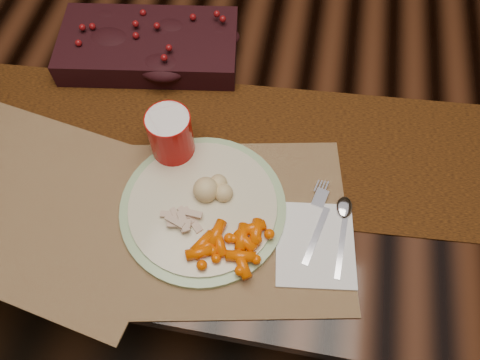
% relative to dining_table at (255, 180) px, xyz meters
% --- Properties ---
extents(floor, '(5.00, 5.00, 0.00)m').
position_rel_dining_table_xyz_m(floor, '(0.00, 0.00, -0.38)').
color(floor, black).
rests_on(floor, ground).
extents(dining_table, '(1.80, 1.00, 0.75)m').
position_rel_dining_table_xyz_m(dining_table, '(0.00, 0.00, 0.00)').
color(dining_table, black).
rests_on(dining_table, floor).
extents(table_runner, '(1.53, 0.41, 0.00)m').
position_rel_dining_table_xyz_m(table_runner, '(0.05, -0.14, 0.38)').
color(table_runner, '#3C2108').
rests_on(table_runner, dining_table).
extents(centerpiece, '(0.40, 0.24, 0.07)m').
position_rel_dining_table_xyz_m(centerpiece, '(-0.25, 0.06, 0.42)').
color(centerpiece, black).
rests_on(centerpiece, table_runner).
extents(placemat_main, '(0.52, 0.42, 0.00)m').
position_rel_dining_table_xyz_m(placemat_main, '(-0.03, -0.31, 0.38)').
color(placemat_main, '#9D7455').
rests_on(placemat_main, dining_table).
extents(placemat_second, '(0.53, 0.42, 0.00)m').
position_rel_dining_table_xyz_m(placemat_second, '(-0.34, -0.33, 0.38)').
color(placemat_second, brown).
rests_on(placemat_second, dining_table).
extents(dinner_plate, '(0.33, 0.33, 0.02)m').
position_rel_dining_table_xyz_m(dinner_plate, '(-0.06, -0.29, 0.39)').
color(dinner_plate, beige).
rests_on(dinner_plate, placemat_main).
extents(baby_carrots, '(0.14, 0.12, 0.02)m').
position_rel_dining_table_xyz_m(baby_carrots, '(0.00, -0.36, 0.40)').
color(baby_carrots, '#E65200').
rests_on(baby_carrots, dinner_plate).
extents(mashed_potatoes, '(0.10, 0.09, 0.04)m').
position_rel_dining_table_xyz_m(mashed_potatoes, '(-0.05, -0.25, 0.42)').
color(mashed_potatoes, '#EBC985').
rests_on(mashed_potatoes, dinner_plate).
extents(turkey_shreds, '(0.08, 0.07, 0.02)m').
position_rel_dining_table_xyz_m(turkey_shreds, '(-0.08, -0.33, 0.40)').
color(turkey_shreds, tan).
rests_on(turkey_shreds, dinner_plate).
extents(napkin, '(0.15, 0.17, 0.01)m').
position_rel_dining_table_xyz_m(napkin, '(0.15, -0.32, 0.38)').
color(napkin, white).
rests_on(napkin, placemat_main).
extents(fork, '(0.06, 0.15, 0.00)m').
position_rel_dining_table_xyz_m(fork, '(0.15, -0.29, 0.39)').
color(fork, '#BABABA').
rests_on(fork, napkin).
extents(spoon, '(0.04, 0.15, 0.00)m').
position_rel_dining_table_xyz_m(spoon, '(0.19, -0.30, 0.39)').
color(spoon, silver).
rests_on(spoon, napkin).
extents(red_cup, '(0.10, 0.10, 0.11)m').
position_rel_dining_table_xyz_m(red_cup, '(-0.14, -0.18, 0.43)').
color(red_cup, '#B20705').
rests_on(red_cup, placemat_main).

